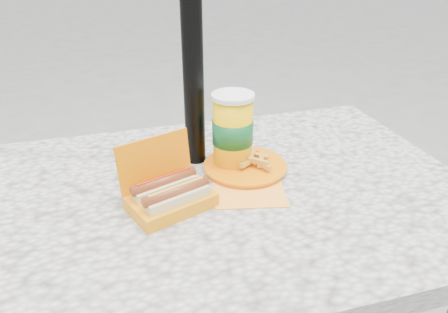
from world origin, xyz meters
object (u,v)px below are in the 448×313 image
object	(u,v)px
umbrella_pole	(191,21)
hotdog_box	(170,194)
soda_cup	(233,131)
fries_plate	(245,167)

from	to	relation	value
umbrella_pole	hotdog_box	size ratio (longest dim) A/B	10.76
umbrella_pole	soda_cup	world-z (taller)	umbrella_pole
fries_plate	umbrella_pole	bearing A→B (deg)	138.27
fries_plate	soda_cup	size ratio (longest dim) A/B	1.52
umbrella_pole	hotdog_box	world-z (taller)	umbrella_pole
umbrella_pole	hotdog_box	bearing A→B (deg)	-117.39
fries_plate	soda_cup	distance (m)	0.09
fries_plate	soda_cup	world-z (taller)	soda_cup
hotdog_box	fries_plate	distance (m)	0.23
hotdog_box	soda_cup	distance (m)	0.24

